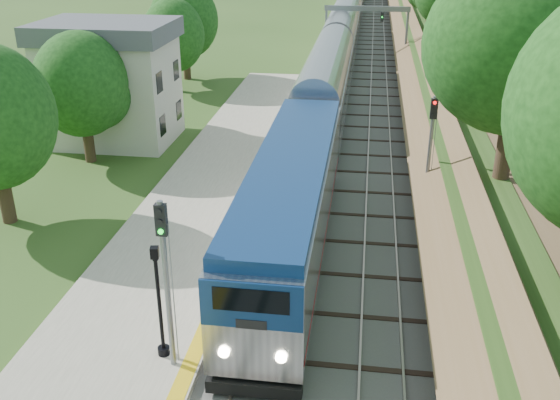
# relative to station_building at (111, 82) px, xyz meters

# --- Properties ---
(trackbed) EXTENTS (9.50, 170.00, 0.28)m
(trackbed) POSITION_rel_station_building_xyz_m (16.00, 30.00, -4.02)
(trackbed) COLOR #4C4944
(trackbed) RESTS_ON ground
(platform) EXTENTS (6.40, 68.00, 0.38)m
(platform) POSITION_rel_station_building_xyz_m (8.80, -14.00, -3.90)
(platform) COLOR gray
(platform) RESTS_ON ground
(yellow_stripe) EXTENTS (0.55, 68.00, 0.01)m
(yellow_stripe) POSITION_rel_station_building_xyz_m (11.65, -14.00, -3.70)
(yellow_stripe) COLOR gold
(yellow_stripe) RESTS_ON platform
(embankment) EXTENTS (10.64, 170.00, 11.70)m
(embankment) POSITION_rel_station_building_xyz_m (24.35, 30.00, -2.14)
(embankment) COLOR brown
(embankment) RESTS_ON ground
(station_building) EXTENTS (8.60, 6.60, 8.00)m
(station_building) POSITION_rel_station_building_xyz_m (0.00, 0.00, 0.00)
(station_building) COLOR beige
(station_building) RESTS_ON ground
(signal_gantry) EXTENTS (8.40, 0.38, 6.20)m
(signal_gantry) POSITION_rel_station_building_xyz_m (16.47, 24.99, 0.73)
(signal_gantry) COLOR slate
(signal_gantry) RESTS_ON ground
(trees_behind_platform) EXTENTS (7.82, 53.32, 7.21)m
(trees_behind_platform) POSITION_rel_station_building_xyz_m (2.83, -9.33, 0.44)
(trees_behind_platform) COLOR #332316
(trees_behind_platform) RESTS_ON ground
(train) EXTENTS (3.14, 147.20, 4.62)m
(train) POSITION_rel_station_building_xyz_m (14.00, 48.44, -1.74)
(train) COLOR black
(train) RESTS_ON trackbed
(lamppost_far) EXTENTS (0.41, 0.41, 4.15)m
(lamppost_far) POSITION_rel_station_building_xyz_m (10.62, -22.51, -1.86)
(lamppost_far) COLOR black
(lamppost_far) RESTS_ON platform
(signal_platform) EXTENTS (0.35, 0.28, 5.99)m
(signal_platform) POSITION_rel_station_building_xyz_m (11.10, -22.96, -0.03)
(signal_platform) COLOR slate
(signal_platform) RESTS_ON platform
(signal_farside) EXTENTS (0.34, 0.27, 6.18)m
(signal_farside) POSITION_rel_station_building_xyz_m (20.20, -9.35, -0.19)
(signal_farside) COLOR slate
(signal_farside) RESTS_ON ground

